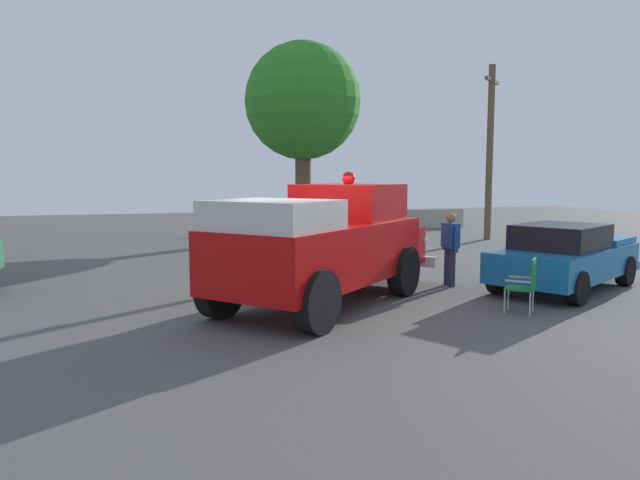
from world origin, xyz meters
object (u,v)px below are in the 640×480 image
Objects in this scene: vintage_fire_truck at (326,243)px; lawn_chair_by_car at (527,281)px; utility_pole at (490,150)px; spectator_standing at (450,244)px; classic_hot_rod at (566,256)px; spectator_seated at (374,246)px; oak_tree_left at (303,102)px; lawn_chair_near_truck at (377,250)px.

vintage_fire_truck is 3.79m from lawn_chair_by_car.
lawn_chair_by_car is 13.14m from utility_pole.
utility_pole is (-6.36, -8.31, 2.55)m from spectator_standing.
utility_pole is at bearing -127.45° from spectator_standing.
spectator_seated is at bearing -44.60° from classic_hot_rod.
lawn_chair_near_truck is at bearing 86.10° from oak_tree_left.
lawn_chair_by_car is 5.01m from spectator_seated.
lawn_chair_near_truck is (-2.36, -3.13, -0.61)m from vintage_fire_truck.
classic_hot_rod is at bearing 133.76° from lawn_chair_near_truck.
lawn_chair_near_truck is 10.80m from oak_tree_left.
vintage_fire_truck is at bearing 52.97° from lawn_chair_near_truck.
lawn_chair_near_truck is at bearing -127.03° from vintage_fire_truck.
spectator_standing reaches higher than spectator_seated.
spectator_standing is at bearing 112.42° from lawn_chair_near_truck.
utility_pole reaches higher than vintage_fire_truck.
vintage_fire_truck is 5.53m from classic_hot_rod.
lawn_chair_by_car is at bearing 60.14° from utility_pole.
lawn_chair_by_car is 15.38m from oak_tree_left.
spectator_seated is at bearing -78.54° from lawn_chair_by_car.
spectator_seated is at bearing -64.40° from spectator_standing.
oak_tree_left reaches higher than spectator_standing.
lawn_chair_by_car is (2.26, 1.70, -0.16)m from classic_hot_rod.
vintage_fire_truck reaches higher than lawn_chair_by_car.
oak_tree_left is at bearing -89.10° from lawn_chair_by_car.
spectator_seated is at bearing 85.48° from oak_tree_left.
oak_tree_left is at bearing -27.65° from utility_pole.
lawn_chair_near_truck is 1.00× the size of lawn_chair_by_car.
classic_hot_rod is 2.83m from lawn_chair_by_car.
vintage_fire_truck is 1.25× the size of classic_hot_rod.
spectator_standing is 12.62m from oak_tree_left.
oak_tree_left is 1.18× the size of utility_pole.
utility_pole is at bearing -136.10° from vintage_fire_truck.
utility_pole is (-9.63, -9.27, 2.32)m from vintage_fire_truck.
lawn_chair_by_car is 0.79× the size of spectator_seated.
vintage_fire_truck reaches higher than spectator_standing.
spectator_standing is (-0.90, 2.18, 0.37)m from lawn_chair_near_truck.
spectator_seated is 0.16× the size of oak_tree_left.
lawn_chair_near_truck is at bearing -46.24° from classic_hot_rod.
classic_hot_rod is 3.65× the size of spectator_seated.
vintage_fire_truck is 4.55× the size of spectator_seated.
spectator_standing is at bearing -26.19° from classic_hot_rod.
oak_tree_left reaches higher than vintage_fire_truck.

